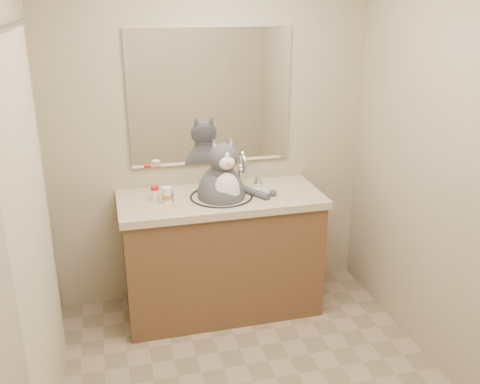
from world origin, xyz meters
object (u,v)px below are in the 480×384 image
object	(u,v)px
cat	(222,191)
grey_canister	(171,196)
pill_bottle_redcap	(155,193)
pill_bottle_orange	(167,195)

from	to	relation	value
cat	grey_canister	world-z (taller)	cat
cat	pill_bottle_redcap	distance (m)	0.43
pill_bottle_orange	grey_canister	bearing A→B (deg)	42.88
cat	grey_canister	size ratio (longest dim) A/B	9.97
pill_bottle_redcap	grey_canister	size ratio (longest dim) A/B	1.52
cat	grey_canister	xyz separation A→B (m)	(-0.34, 0.02, -0.01)
pill_bottle_redcap	pill_bottle_orange	xyz separation A→B (m)	(0.07, -0.06, 0.00)
pill_bottle_orange	pill_bottle_redcap	bearing A→B (deg)	137.23
cat	pill_bottle_redcap	bearing A→B (deg)	166.95
cat	pill_bottle_orange	xyz separation A→B (m)	(-0.36, -0.01, 0.01)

